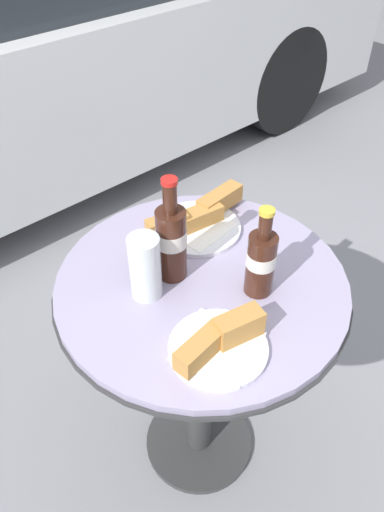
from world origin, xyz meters
name	(u,v)px	position (x,y,z in m)	size (l,w,h in m)	color
ground_plane	(199,442)	(0.00, 0.00, 0.00)	(30.00, 30.00, 0.00)	gray
bistro_table	(201,329)	(0.00, 0.00, 0.58)	(0.69, 0.69, 0.75)	#333333
cola_bottle_left	(261,261)	(0.07, -0.11, 0.84)	(0.07, 0.07, 0.22)	#3D1E14
cola_bottle_right	(171,240)	(-0.04, 0.06, 0.86)	(0.07, 0.07, 0.26)	#3D1E14
drinking_glass	(145,269)	(-0.12, 0.05, 0.83)	(0.07, 0.07, 0.16)	silver
lunch_plate_near	(198,220)	(0.12, 0.15, 0.78)	(0.30, 0.22, 0.07)	white
lunch_plate_far	(220,342)	(-0.11, -0.17, 0.78)	(0.21, 0.20, 0.07)	white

